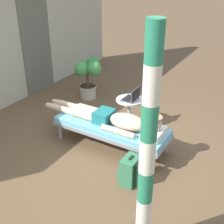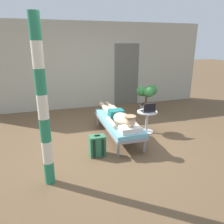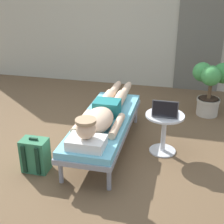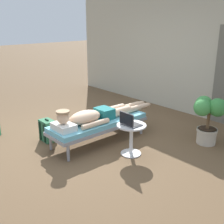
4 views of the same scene
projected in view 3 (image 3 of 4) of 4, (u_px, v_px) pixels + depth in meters
name	position (u px, v px, depth m)	size (l,w,h in m)	color
ground_plane	(83.00, 152.00, 4.00)	(40.00, 40.00, 0.00)	brown
house_wall_back	(140.00, 17.00, 5.95)	(7.60, 0.20, 2.70)	#B2AD99
house_door_panel	(200.00, 38.00, 5.74)	(0.84, 0.03, 2.04)	#625F54
lounge_chair	(104.00, 124.00, 3.97)	(0.64, 1.89, 0.42)	gray
person_reclining	(103.00, 113.00, 3.84)	(0.53, 2.17, 0.33)	white
side_table	(164.00, 127.00, 3.87)	(0.48, 0.48, 0.52)	silver
laptop	(165.00, 112.00, 3.73)	(0.31, 0.24, 0.23)	#4C4C51
backpack	(36.00, 155.00, 3.56)	(0.30, 0.26, 0.42)	#33724C
potted_plant	(211.00, 82.00, 4.82)	(0.61, 0.62, 0.88)	#BFB29E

